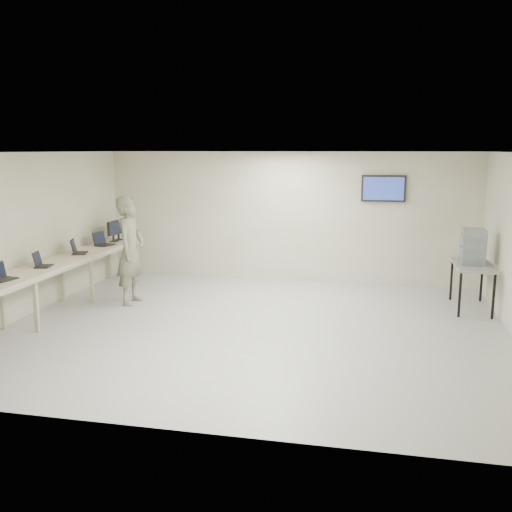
# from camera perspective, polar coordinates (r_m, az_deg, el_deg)

# --- Properties ---
(room) EXTENTS (8.01, 7.01, 2.81)m
(room) POSITION_cam_1_polar(r_m,az_deg,el_deg) (9.00, 0.02, 1.46)
(room) COLOR silver
(room) RESTS_ON ground
(workbench) EXTENTS (0.76, 6.00, 0.90)m
(workbench) POSITION_cam_1_polar(r_m,az_deg,el_deg) (10.42, -19.93, -1.19)
(workbench) COLOR beige
(workbench) RESTS_ON ground
(laptop_1) EXTENTS (0.34, 0.39, 0.27)m
(laptop_1) POSITION_cam_1_polar(r_m,az_deg,el_deg) (9.43, -24.16, -1.79)
(laptop_1) COLOR black
(laptop_1) RESTS_ON workbench
(laptop_2) EXTENTS (0.33, 0.37, 0.25)m
(laptop_2) POSITION_cam_1_polar(r_m,az_deg,el_deg) (10.24, -20.71, -0.64)
(laptop_2) COLOR black
(laptop_2) RESTS_ON workbench
(laptop_3) EXTENTS (0.39, 0.41, 0.27)m
(laptop_3) POSITION_cam_1_polar(r_m,az_deg,el_deg) (11.31, -17.46, 0.59)
(laptop_3) COLOR black
(laptop_3) RESTS_ON workbench
(laptop_4) EXTENTS (0.38, 0.41, 0.28)m
(laptop_4) POSITION_cam_1_polar(r_m,az_deg,el_deg) (12.11, -15.10, 1.37)
(laptop_4) COLOR black
(laptop_4) RESTS_ON workbench
(monitor_near) EXTENTS (0.20, 0.45, 0.45)m
(monitor_near) POSITION_cam_1_polar(r_m,az_deg,el_deg) (12.51, -14.10, 2.61)
(monitor_near) COLOR black
(monitor_near) RESTS_ON workbench
(monitor_far) EXTENTS (0.19, 0.42, 0.42)m
(monitor_far) POSITION_cam_1_polar(r_m,az_deg,el_deg) (12.74, -13.60, 2.69)
(monitor_far) COLOR black
(monitor_far) RESTS_ON workbench
(soldier) EXTENTS (0.49, 0.74, 2.01)m
(soldier) POSITION_cam_1_polar(r_m,az_deg,el_deg) (10.79, -12.43, 0.55)
(soldier) COLOR #5D6156
(soldier) RESTS_ON ground
(side_table) EXTENTS (0.64, 1.38, 0.83)m
(side_table) POSITION_cam_1_polar(r_m,az_deg,el_deg) (10.91, 20.84, -1.12)
(side_table) COLOR gray
(side_table) RESTS_ON ground
(storage_bins) EXTENTS (0.40, 0.44, 0.63)m
(storage_bins) POSITION_cam_1_polar(r_m,az_deg,el_deg) (10.84, 20.87, 0.90)
(storage_bins) COLOR #86929D
(storage_bins) RESTS_ON side_table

